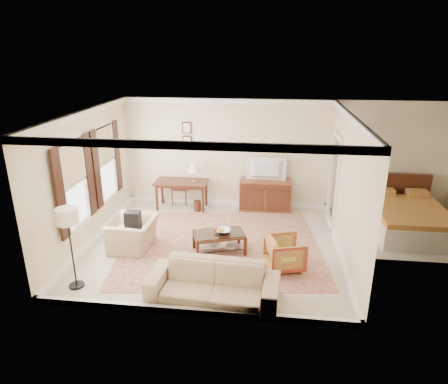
% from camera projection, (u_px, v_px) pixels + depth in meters
% --- Properties ---
extents(room_shell, '(5.51, 5.01, 2.91)m').
position_uv_depth(room_shell, '(212.00, 135.00, 7.99)').
color(room_shell, beige).
rests_on(room_shell, ground).
extents(annex_bedroom, '(3.00, 2.70, 2.90)m').
position_uv_depth(annex_bedroom, '(411.00, 220.00, 9.28)').
color(annex_bedroom, beige).
rests_on(annex_bedroom, ground).
extents(window_front, '(0.12, 1.56, 1.80)m').
position_uv_depth(window_front, '(74.00, 184.00, 7.96)').
color(window_front, '#CCB284').
rests_on(window_front, room_shell).
extents(window_rear, '(0.12, 1.56, 1.80)m').
position_uv_depth(window_rear, '(106.00, 163.00, 9.45)').
color(window_rear, '#CCB284').
rests_on(window_rear, room_shell).
extents(doorway, '(0.10, 1.12, 2.25)m').
position_uv_depth(doorway, '(334.00, 182.00, 9.55)').
color(doorway, white).
rests_on(doorway, room_shell).
extents(rug, '(4.70, 4.16, 0.01)m').
position_uv_depth(rug, '(220.00, 245.00, 8.82)').
color(rug, maroon).
rests_on(rug, room_shell).
extents(writing_desk, '(1.40, 0.70, 0.76)m').
position_uv_depth(writing_desk, '(181.00, 185.00, 10.65)').
color(writing_desk, '#492214').
rests_on(writing_desk, room_shell).
extents(desk_chair, '(0.53, 0.53, 1.05)m').
position_uv_depth(desk_chair, '(180.00, 185.00, 11.04)').
color(desk_chair, brown).
rests_on(desk_chair, room_shell).
extents(desk_lamp, '(0.32, 0.32, 0.50)m').
position_uv_depth(desk_lamp, '(194.00, 173.00, 10.49)').
color(desk_lamp, silver).
rests_on(desk_lamp, writing_desk).
extents(framed_prints, '(0.25, 0.04, 0.68)m').
position_uv_depth(framed_prints, '(187.00, 134.00, 10.59)').
color(framed_prints, '#492214').
rests_on(framed_prints, room_shell).
extents(sideboard, '(1.35, 0.52, 0.83)m').
position_uv_depth(sideboard, '(265.00, 195.00, 10.63)').
color(sideboard, brown).
rests_on(sideboard, room_shell).
extents(tv, '(1.00, 0.57, 0.13)m').
position_uv_depth(tv, '(266.00, 162.00, 10.30)').
color(tv, black).
rests_on(tv, sideboard).
extents(coffee_table, '(1.21, 0.93, 0.45)m').
position_uv_depth(coffee_table, '(219.00, 237.00, 8.42)').
color(coffee_table, '#492214').
rests_on(coffee_table, room_shell).
extents(fruit_bowl, '(0.42, 0.42, 0.10)m').
position_uv_depth(fruit_bowl, '(224.00, 230.00, 8.38)').
color(fruit_bowl, silver).
rests_on(fruit_bowl, coffee_table).
extents(book_a, '(0.20, 0.24, 0.38)m').
position_uv_depth(book_a, '(208.00, 244.00, 8.48)').
color(book_a, brown).
rests_on(book_a, coffee_table).
extents(book_b, '(0.28, 0.09, 0.38)m').
position_uv_depth(book_b, '(226.00, 245.00, 8.48)').
color(book_b, brown).
rests_on(book_b, coffee_table).
extents(striped_armchair, '(0.82, 0.85, 0.72)m').
position_uv_depth(striped_armchair, '(285.00, 252.00, 7.80)').
color(striped_armchair, maroon).
rests_on(striped_armchair, room_shell).
extents(club_armchair, '(0.70, 1.05, 0.90)m').
position_uv_depth(club_armchair, '(133.00, 229.00, 8.56)').
color(club_armchair, tan).
rests_on(club_armchair, room_shell).
extents(backpack, '(0.30, 0.37, 0.40)m').
position_uv_depth(backpack, '(133.00, 219.00, 8.47)').
color(backpack, black).
rests_on(backpack, club_armchair).
extents(sofa, '(2.28, 0.81, 0.88)m').
position_uv_depth(sofa, '(213.00, 278.00, 6.77)').
color(sofa, tan).
rests_on(sofa, room_shell).
extents(floor_lamp, '(0.38, 0.38, 1.54)m').
position_uv_depth(floor_lamp, '(68.00, 222.00, 6.87)').
color(floor_lamp, black).
rests_on(floor_lamp, room_shell).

